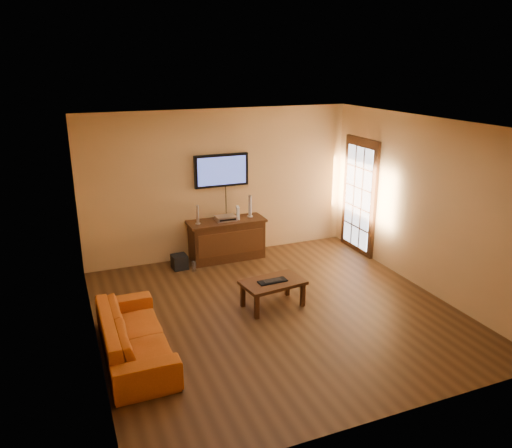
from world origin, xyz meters
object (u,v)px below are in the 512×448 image
speaker_left (198,215)px  keyboard (273,281)px  sofa (134,328)px  av_receiver (226,218)px  speaker_right (250,207)px  bottle (194,266)px  media_console (227,239)px  subwoofer (179,262)px  game_console (238,213)px  television (221,170)px  coffee_table (273,285)px

speaker_left → keyboard: size_ratio=0.78×
sofa → av_receiver: bearing=-38.6°
speaker_right → bottle: speaker_right is taller
media_console → subwoofer: media_console is taller
media_console → bottle: 0.85m
game_console → av_receiver: bearing=-169.0°
television → av_receiver: television is taller
television → speaker_left: size_ratio=2.94×
sofa → bottle: 2.64m
speaker_right → television: bearing=159.0°
media_console → subwoofer: bearing=-171.5°
television → bottle: bearing=-141.6°
coffee_table → sofa: sofa is taller
av_receiver → bottle: av_receiver is taller
coffee_table → sofa: bearing=-165.6°
coffee_table → speaker_left: bearing=104.9°
sofa → game_console: bearing=-41.7°
coffee_table → speaker_right: (0.47, 2.10, 0.58)m
speaker_right → bottle: size_ratio=2.02×
media_console → speaker_right: speaker_right is taller
av_receiver → keyboard: bearing=-89.3°
media_console → coffee_table: 2.05m
keyboard → subwoofer: bearing=115.5°
television → media_console: bearing=-90.0°
bottle → keyboard: 1.90m
media_console → av_receiver: 0.41m
television → coffee_table: (0.01, -2.28, -1.26)m
speaker_right → speaker_left: bearing=-177.0°
speaker_right → subwoofer: size_ratio=1.59×
sofa → av_receiver: av_receiver is taller
av_receiver → speaker_left: bearing=-177.3°
television → speaker_right: size_ratio=2.48×
sofa → av_receiver: (2.08, 2.60, 0.41)m
sofa → bottle: size_ratio=9.54×
sofa → speaker_right: 3.72m
coffee_table → bottle: bearing=113.4°
media_console → coffee_table: (0.01, -2.05, -0.03)m
av_receiver → television: bearing=87.7°
sofa → game_console: game_console is taller
sofa → keyboard: 2.15m
bottle → keyboard: keyboard is taller
sofa → subwoofer: bearing=-25.3°
coffee_table → speaker_right: size_ratio=2.38×
keyboard → bottle: bearing=112.7°
television → speaker_left: 0.92m
keyboard → game_console: bearing=83.7°
bottle → keyboard: size_ratio=0.46×
game_console → television: bearing=147.5°
bottle → speaker_right: bearing=18.1°
keyboard → speaker_right: bearing=77.2°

